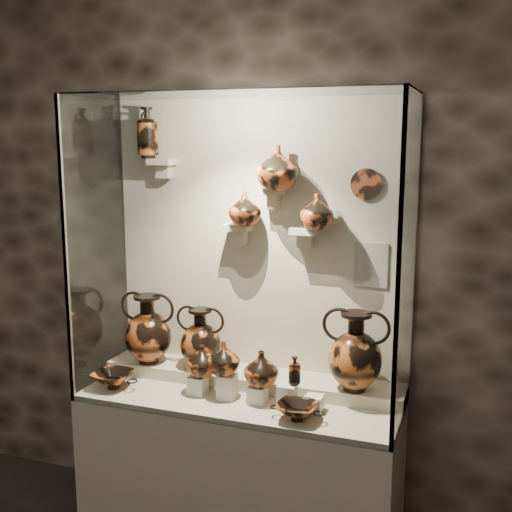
{
  "coord_description": "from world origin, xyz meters",
  "views": [
    {
      "loc": [
        1.17,
        -0.82,
        2.19
      ],
      "look_at": [
        0.06,
        2.26,
        1.58
      ],
      "focal_mm": 45.0,
      "sensor_mm": 36.0,
      "label": 1
    }
  ],
  "objects_px": {
    "amphora_right": "(355,351)",
    "lekythos_small": "(295,369)",
    "amphora_mid": "(201,338)",
    "lekythos_tall": "(148,129)",
    "amphora_left": "(148,329)",
    "kylix_right": "(297,410)",
    "jug_b": "(224,358)",
    "jug_c": "(261,368)",
    "ovoid_vase_b": "(277,167)",
    "ovoid_vase_a": "(245,208)",
    "jug_a": "(202,360)",
    "kylix_left": "(114,378)",
    "ovoid_vase_c": "(317,211)"
  },
  "relations": [
    {
      "from": "jug_a",
      "to": "ovoid_vase_b",
      "type": "distance_m",
      "value": 1.09
    },
    {
      "from": "kylix_right",
      "to": "jug_b",
      "type": "bearing_deg",
      "value": 158.71
    },
    {
      "from": "jug_a",
      "to": "kylix_left",
      "type": "distance_m",
      "value": 0.52
    },
    {
      "from": "kylix_left",
      "to": "kylix_right",
      "type": "relative_size",
      "value": 1.08
    },
    {
      "from": "amphora_right",
      "to": "ovoid_vase_c",
      "type": "distance_m",
      "value": 0.74
    },
    {
      "from": "lekythos_small",
      "to": "ovoid_vase_a",
      "type": "relative_size",
      "value": 0.91
    },
    {
      "from": "kylix_left",
      "to": "kylix_right",
      "type": "distance_m",
      "value": 1.06
    },
    {
      "from": "kylix_right",
      "to": "lekythos_tall",
      "type": "height_order",
      "value": "lekythos_tall"
    },
    {
      "from": "ovoid_vase_a",
      "to": "jug_b",
      "type": "bearing_deg",
      "value": -113.18
    },
    {
      "from": "amphora_left",
      "to": "lekythos_small",
      "type": "xyz_separation_m",
      "value": [
        0.93,
        -0.16,
        -0.07
      ]
    },
    {
      "from": "ovoid_vase_c",
      "to": "kylix_left",
      "type": "bearing_deg",
      "value": -179.43
    },
    {
      "from": "kylix_right",
      "to": "jug_a",
      "type": "bearing_deg",
      "value": 161.26
    },
    {
      "from": "amphora_right",
      "to": "ovoid_vase_a",
      "type": "distance_m",
      "value": 0.95
    },
    {
      "from": "amphora_mid",
      "to": "jug_b",
      "type": "height_order",
      "value": "amphora_mid"
    },
    {
      "from": "jug_c",
      "to": "lekythos_tall",
      "type": "height_order",
      "value": "lekythos_tall"
    },
    {
      "from": "lekythos_small",
      "to": "ovoid_vase_c",
      "type": "distance_m",
      "value": 0.81
    },
    {
      "from": "kylix_right",
      "to": "amphora_right",
      "type": "bearing_deg",
      "value": 49.76
    },
    {
      "from": "jug_b",
      "to": "ovoid_vase_b",
      "type": "bearing_deg",
      "value": 56.35
    },
    {
      "from": "amphora_right",
      "to": "lekythos_tall",
      "type": "distance_m",
      "value": 1.66
    },
    {
      "from": "amphora_mid",
      "to": "jug_a",
      "type": "bearing_deg",
      "value": -70.01
    },
    {
      "from": "amphora_mid",
      "to": "jug_b",
      "type": "xyz_separation_m",
      "value": [
        0.22,
        -0.2,
        -0.02
      ]
    },
    {
      "from": "ovoid_vase_c",
      "to": "amphora_left",
      "type": "bearing_deg",
      "value": 167.24
    },
    {
      "from": "amphora_mid",
      "to": "kylix_left",
      "type": "xyz_separation_m",
      "value": [
        -0.4,
        -0.28,
        -0.19
      ]
    },
    {
      "from": "amphora_mid",
      "to": "jug_c",
      "type": "relative_size",
      "value": 1.85
    },
    {
      "from": "amphora_mid",
      "to": "ovoid_vase_b",
      "type": "bearing_deg",
      "value": -2.61
    },
    {
      "from": "amphora_left",
      "to": "kylix_left",
      "type": "xyz_separation_m",
      "value": [
        -0.08,
        -0.26,
        -0.22
      ]
    },
    {
      "from": "amphora_left",
      "to": "amphora_mid",
      "type": "bearing_deg",
      "value": 25.37
    },
    {
      "from": "kylix_left",
      "to": "ovoid_vase_a",
      "type": "distance_m",
      "value": 1.18
    },
    {
      "from": "ovoid_vase_a",
      "to": "lekythos_small",
      "type": "bearing_deg",
      "value": -50.56
    },
    {
      "from": "amphora_right",
      "to": "ovoid_vase_a",
      "type": "relative_size",
      "value": 2.26
    },
    {
      "from": "amphora_right",
      "to": "ovoid_vase_a",
      "type": "height_order",
      "value": "ovoid_vase_a"
    },
    {
      "from": "amphora_right",
      "to": "jug_a",
      "type": "relative_size",
      "value": 2.35
    },
    {
      "from": "lekythos_tall",
      "to": "amphora_left",
      "type": "bearing_deg",
      "value": -99.44
    },
    {
      "from": "amphora_mid",
      "to": "lekythos_small",
      "type": "relative_size",
      "value": 2.07
    },
    {
      "from": "lekythos_small",
      "to": "amphora_right",
      "type": "bearing_deg",
      "value": 6.04
    },
    {
      "from": "lekythos_small",
      "to": "ovoid_vase_a",
      "type": "distance_m",
      "value": 0.89
    },
    {
      "from": "amphora_right",
      "to": "jug_a",
      "type": "xyz_separation_m",
      "value": [
        -0.79,
        -0.16,
        -0.09
      ]
    },
    {
      "from": "jug_b",
      "to": "kylix_left",
      "type": "bearing_deg",
      "value": -162.69
    },
    {
      "from": "amphora_right",
      "to": "lekythos_small",
      "type": "bearing_deg",
      "value": -150.43
    },
    {
      "from": "ovoid_vase_b",
      "to": "kylix_right",
      "type": "bearing_deg",
      "value": -42.84
    },
    {
      "from": "jug_b",
      "to": "lekythos_tall",
      "type": "distance_m",
      "value": 1.33
    },
    {
      "from": "jug_c",
      "to": "ovoid_vase_b",
      "type": "height_order",
      "value": "ovoid_vase_b"
    },
    {
      "from": "amphora_mid",
      "to": "jug_a",
      "type": "distance_m",
      "value": 0.22
    },
    {
      "from": "kylix_left",
      "to": "lekythos_tall",
      "type": "height_order",
      "value": "lekythos_tall"
    },
    {
      "from": "jug_b",
      "to": "kylix_left",
      "type": "distance_m",
      "value": 0.65
    },
    {
      "from": "jug_b",
      "to": "ovoid_vase_b",
      "type": "distance_m",
      "value": 1.03
    },
    {
      "from": "lekythos_tall",
      "to": "kylix_left",
      "type": "bearing_deg",
      "value": -119.5
    },
    {
      "from": "amphora_right",
      "to": "ovoid_vase_b",
      "type": "relative_size",
      "value": 1.82
    },
    {
      "from": "lekythos_tall",
      "to": "ovoid_vase_c",
      "type": "relative_size",
      "value": 1.74
    },
    {
      "from": "jug_c",
      "to": "jug_a",
      "type": "bearing_deg",
      "value": -178.36
    }
  ]
}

